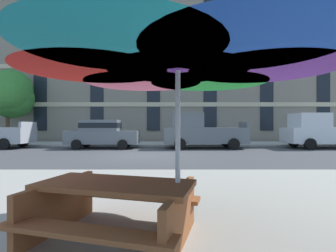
{
  "coord_description": "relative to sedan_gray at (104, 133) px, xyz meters",
  "views": [
    {
      "loc": [
        1.22,
        -11.91,
        1.44
      ],
      "look_at": [
        1.16,
        3.2,
        1.4
      ],
      "focal_mm": 26.62,
      "sensor_mm": 36.0,
      "label": 1
    }
  ],
  "objects": [
    {
      "name": "sidewalk_far",
      "position": [
        2.89,
        3.1,
        -0.89
      ],
      "size": [
        56.0,
        3.6,
        0.12
      ],
      "primitive_type": "cube",
      "color": "#B2ADA3",
      "rests_on": "ground"
    },
    {
      "name": "apartment_building",
      "position": [
        2.89,
        11.29,
        5.45
      ],
      "size": [
        42.82,
        12.08,
        12.8
      ],
      "color": "gray",
      "rests_on": "ground"
    },
    {
      "name": "street_tree_left",
      "position": [
        -8.04,
        3.61,
        2.99
      ],
      "size": [
        3.23,
        3.51,
        5.74
      ],
      "color": "brown",
      "rests_on": "ground"
    },
    {
      "name": "sidewalk_near_patio",
      "position": [
        2.89,
        -12.7,
        -0.89
      ],
      "size": [
        56.0,
        9.0,
        0.12
      ],
      "primitive_type": "cube",
      "color": "#9E998E",
      "rests_on": "ground"
    },
    {
      "name": "pickup_white",
      "position": [
        13.84,
        0.0,
        0.08
      ],
      "size": [
        5.1,
        2.12,
        2.2
      ],
      "color": "silver",
      "rests_on": "ground"
    },
    {
      "name": "sedan_gray",
      "position": [
        0.0,
        0.0,
        0.0
      ],
      "size": [
        4.4,
        1.98,
        1.78
      ],
      "color": "slate",
      "rests_on": "ground"
    },
    {
      "name": "ground_plane",
      "position": [
        2.89,
        -3.7,
        -0.95
      ],
      "size": [
        120.0,
        120.0,
        0.0
      ],
      "primitive_type": "plane",
      "color": "#424244"
    },
    {
      "name": "picnic_table",
      "position": [
        3.49,
        -12.69,
        -0.46
      ],
      "size": [
        2.14,
        1.94,
        0.77
      ],
      "color": "brown",
      "rests_on": "ground"
    },
    {
      "name": "patio_umbrella",
      "position": [
        4.23,
        -12.7,
        1.31
      ],
      "size": [
        3.71,
        3.45,
        2.52
      ],
      "color": "silver",
      "rests_on": "ground"
    },
    {
      "name": "pickup_gray",
      "position": [
        6.17,
        0.0,
        0.08
      ],
      "size": [
        5.1,
        2.12,
        2.2
      ],
      "color": "slate",
      "rests_on": "ground"
    }
  ]
}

